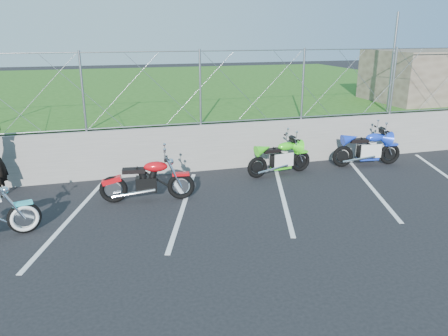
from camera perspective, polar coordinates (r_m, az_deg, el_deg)
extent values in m
plane|color=black|center=(8.95, -4.11, -7.32)|extent=(90.00, 90.00, 0.00)
cube|color=slate|center=(11.99, -7.66, 2.34)|extent=(30.00, 0.22, 1.30)
cube|color=#245316|center=(21.75, -11.65, 8.93)|extent=(30.00, 20.00, 1.30)
cube|color=brown|center=(18.18, 26.44, 10.81)|extent=(5.00, 3.00, 1.80)
cylinder|color=gray|center=(11.59, -8.19, 14.84)|extent=(28.00, 0.03, 0.03)
cylinder|color=gray|center=(11.83, -7.80, 5.61)|extent=(28.00, 0.03, 0.03)
cylinder|color=gray|center=(14.81, 21.16, 12.67)|extent=(0.08, 0.08, 3.00)
cube|color=silver|center=(9.75, -19.39, -6.17)|extent=(1.49, 4.31, 0.01)
cube|color=silver|center=(9.85, -5.32, -4.95)|extent=(1.49, 4.31, 0.01)
cube|color=silver|center=(10.52, 7.65, -3.56)|extent=(1.49, 4.31, 0.01)
cube|color=silver|center=(11.65, 18.57, -2.24)|extent=(1.49, 4.31, 0.01)
torus|color=black|center=(9.28, -24.62, -5.93)|extent=(0.64, 0.27, 0.63)
cube|color=#32BDC8|center=(9.17, -24.85, -4.22)|extent=(0.39, 0.23, 0.06)
torus|color=black|center=(10.21, -14.24, -2.73)|extent=(0.64, 0.20, 0.63)
torus|color=black|center=(10.15, -5.62, -2.38)|extent=(0.64, 0.20, 0.63)
cube|color=black|center=(10.12, -10.08, -2.08)|extent=(0.50, 0.35, 0.35)
ellipsoid|color=red|center=(9.99, -8.92, 0.18)|extent=(0.57, 0.32, 0.24)
cube|color=black|center=(10.03, -11.70, -0.33)|extent=(0.54, 0.31, 0.09)
cube|color=red|center=(10.06, -5.67, -0.79)|extent=(0.40, 0.20, 0.06)
cylinder|color=silver|center=(9.92, -7.74, 1.60)|extent=(0.13, 0.73, 0.03)
torus|color=black|center=(11.61, 4.37, 0.08)|extent=(0.59, 0.19, 0.58)
torus|color=black|center=(12.31, 9.98, 0.88)|extent=(0.59, 0.19, 0.58)
cube|color=black|center=(11.90, 7.20, 0.93)|extent=(0.48, 0.34, 0.33)
ellipsoid|color=#3BDE1B|center=(11.91, 8.14, 2.83)|extent=(0.54, 0.31, 0.22)
cube|color=black|center=(11.69, 6.20, 2.28)|extent=(0.51, 0.30, 0.09)
cube|color=#3BDE1B|center=(12.23, 10.05, 2.09)|extent=(0.39, 0.20, 0.06)
cylinder|color=silver|center=(11.95, 8.86, 3.95)|extent=(0.13, 0.69, 0.03)
torus|color=black|center=(12.98, 15.24, 1.48)|extent=(0.63, 0.18, 0.62)
torus|color=black|center=(13.66, 20.83, 1.74)|extent=(0.63, 0.18, 0.62)
cube|color=black|center=(13.27, 18.07, 2.04)|extent=(0.50, 0.34, 0.35)
ellipsoid|color=#1535C5|center=(13.28, 19.10, 3.80)|extent=(0.57, 0.31, 0.24)
cube|color=black|center=(13.06, 17.16, 3.44)|extent=(0.54, 0.30, 0.09)
cube|color=#1535C5|center=(13.59, 20.96, 2.91)|extent=(0.41, 0.19, 0.06)
cylinder|color=silver|center=(13.32, 19.88, 4.82)|extent=(0.10, 0.74, 0.03)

